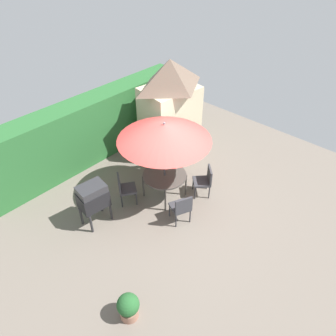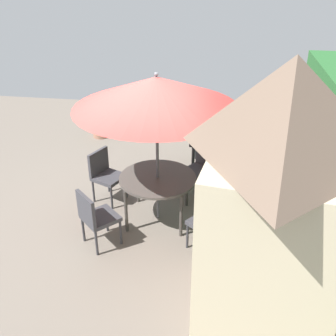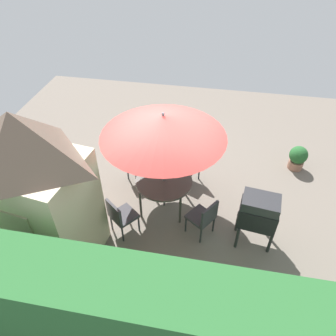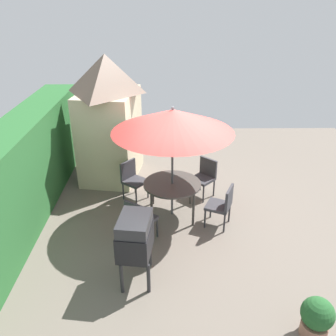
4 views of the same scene
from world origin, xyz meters
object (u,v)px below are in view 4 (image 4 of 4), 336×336
at_px(patio_umbrella, 173,121).
at_px(bbq_grill, 135,237).
at_px(patio_table, 172,186).
at_px(potted_plant_by_shed, 317,317).
at_px(chair_far_side, 222,204).
at_px(chair_near_shed, 139,218).
at_px(garden_shed, 109,118).
at_px(chair_toward_hedge, 205,175).
at_px(chair_toward_house, 132,178).

height_order(patio_umbrella, bbq_grill, patio_umbrella).
relative_size(patio_table, potted_plant_by_shed, 1.89).
relative_size(patio_table, chair_far_side, 1.34).
distance_m(chair_near_shed, potted_plant_by_shed, 3.30).
distance_m(garden_shed, chair_near_shed, 3.09).
relative_size(bbq_grill, potted_plant_by_shed, 1.88).
bearing_deg(patio_umbrella, garden_shed, 39.20).
relative_size(bbq_grill, chair_toward_hedge, 1.33).
height_order(bbq_grill, chair_far_side, bbq_grill).
bearing_deg(chair_toward_house, patio_table, -128.23).
height_order(garden_shed, patio_table, garden_shed).
relative_size(bbq_grill, chair_near_shed, 1.33).
xyz_separation_m(garden_shed, patio_umbrella, (-1.85, -1.51, 0.54)).
distance_m(garden_shed, chair_toward_house, 1.67).
relative_size(garden_shed, potted_plant_by_shed, 4.84).
height_order(garden_shed, potted_plant_by_shed, garden_shed).
relative_size(bbq_grill, chair_far_side, 1.33).
xyz_separation_m(patio_table, chair_toward_house, (0.71, 0.90, -0.17)).
xyz_separation_m(patio_umbrella, bbq_grill, (-1.91, 0.63, -1.26)).
bearing_deg(patio_umbrella, chair_toward_hedge, -43.55).
bearing_deg(chair_toward_hedge, garden_shed, 65.50).
bearing_deg(bbq_grill, chair_near_shed, 0.26).
bearing_deg(bbq_grill, chair_toward_house, 5.83).
height_order(chair_near_shed, potted_plant_by_shed, chair_near_shed).
height_order(patio_table, patio_umbrella, patio_umbrella).
bearing_deg(potted_plant_by_shed, patio_table, 31.80).
bearing_deg(garden_shed, chair_toward_hedge, -114.50).
relative_size(patio_umbrella, chair_toward_hedge, 2.66).
bearing_deg(chair_near_shed, garden_shed, 17.56).
bearing_deg(chair_near_shed, patio_umbrella, -34.45).
bearing_deg(chair_toward_hedge, chair_far_side, -169.96).
bearing_deg(garden_shed, chair_toward_house, -151.79).
relative_size(chair_far_side, chair_toward_house, 1.00).
xyz_separation_m(chair_far_side, chair_toward_hedge, (1.25, 0.22, 0.00)).
bearing_deg(chair_toward_hedge, potted_plant_by_shed, -163.87).
height_order(chair_toward_hedge, potted_plant_by_shed, chair_toward_hedge).
height_order(patio_table, chair_near_shed, chair_near_shed).
bearing_deg(patio_table, chair_toward_house, 51.77).
bearing_deg(chair_far_side, chair_toward_house, 58.81).
distance_m(bbq_grill, chair_near_shed, 1.04).
height_order(bbq_grill, chair_toward_hedge, bbq_grill).
xyz_separation_m(patio_umbrella, potted_plant_by_shed, (-3.04, -1.89, -1.77)).
bearing_deg(chair_toward_house, bbq_grill, -174.17).
bearing_deg(patio_umbrella, chair_toward_house, 51.77).
bearing_deg(chair_far_side, garden_shed, 47.56).
distance_m(garden_shed, chair_far_side, 3.55).
xyz_separation_m(bbq_grill, potted_plant_by_shed, (-1.13, -2.52, -0.51)).
xyz_separation_m(chair_toward_hedge, potted_plant_by_shed, (-3.86, -1.12, -0.18)).
height_order(bbq_grill, potted_plant_by_shed, bbq_grill).
xyz_separation_m(garden_shed, potted_plant_by_shed, (-4.90, -3.40, -1.24)).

